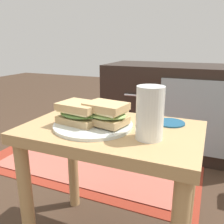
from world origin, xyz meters
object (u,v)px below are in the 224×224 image
(plate, at_px, (93,125))
(sandwich_front, at_px, (80,113))
(tv_cabinet, at_px, (178,108))
(beer_glass, at_px, (150,114))
(coaster, at_px, (170,123))
(sandwich_back, at_px, (106,113))

(plate, xyz_separation_m, sandwich_front, (-0.04, -0.01, 0.04))
(tv_cabinet, height_order, sandwich_front, tv_cabinet)
(sandwich_front, xyz_separation_m, beer_glass, (0.23, -0.02, 0.03))
(sandwich_front, bearing_deg, tv_cabinet, 79.03)
(beer_glass, bearing_deg, sandwich_front, 174.52)
(plate, relative_size, sandwich_front, 1.64)
(coaster, bearing_deg, sandwich_back, -146.02)
(sandwich_back, distance_m, beer_glass, 0.15)
(beer_glass, bearing_deg, tv_cabinet, 92.52)
(sandwich_back, bearing_deg, sandwich_front, -173.12)
(tv_cabinet, xyz_separation_m, beer_glass, (0.04, -0.99, 0.24))
(sandwich_back, height_order, beer_glass, beer_glass)
(tv_cabinet, relative_size, sandwich_back, 6.34)
(tv_cabinet, xyz_separation_m, coaster, (0.08, -0.84, 0.17))
(plate, height_order, sandwich_front, sandwich_front)
(coaster, bearing_deg, tv_cabinet, 95.27)
(beer_glass, xyz_separation_m, coaster, (0.03, 0.15, -0.07))
(tv_cabinet, bearing_deg, plate, -98.53)
(tv_cabinet, distance_m, sandwich_back, 0.99)
(plate, distance_m, sandwich_front, 0.06)
(tv_cabinet, bearing_deg, sandwich_back, -96.03)
(plate, distance_m, beer_glass, 0.20)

